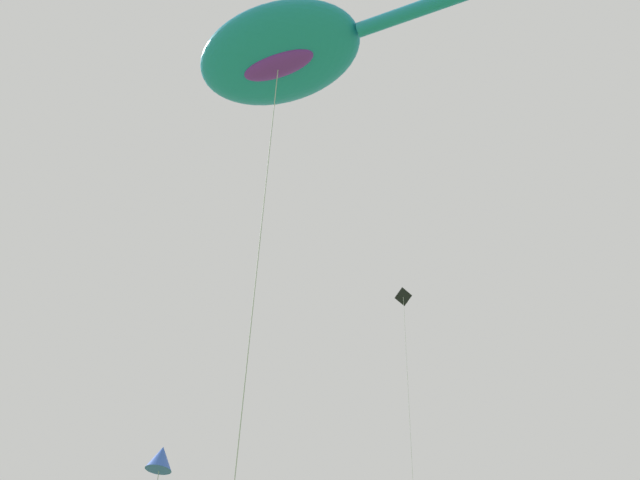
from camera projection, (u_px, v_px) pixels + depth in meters
name	position (u px, v px, depth m)	size (l,w,h in m)	color
big_show_kite	(285.00, 53.00, 21.03)	(6.63, 8.65, 20.28)	#1E8CBF
small_kite_bird_shape	(160.00, 461.00, 19.68)	(1.94, 4.74, 11.53)	blue
small_kite_box_yellow	(407.00, 366.00, 31.59)	(0.73, 1.24, 23.47)	black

